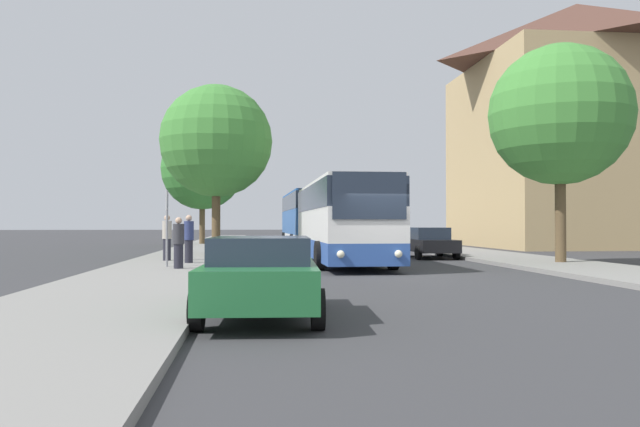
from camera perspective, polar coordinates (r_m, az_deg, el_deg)
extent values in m
plane|color=#38383A|center=(19.24, 6.18, -5.65)|extent=(300.00, 300.00, 0.00)
cube|color=gray|center=(19.02, -14.99, -5.45)|extent=(4.00, 120.00, 0.15)
cube|color=gray|center=(21.82, 24.51, -4.82)|extent=(4.00, 120.00, 0.15)
cube|color=tan|center=(47.35, 22.49, 4.93)|extent=(14.34, 14.60, 12.75)
pyramid|color=#513328|center=(48.96, 22.42, 14.91)|extent=(14.34, 14.60, 4.30)
cube|color=#2D519E|center=(24.71, 1.98, -3.16)|extent=(2.62, 11.51, 0.70)
cube|color=silver|center=(24.69, 1.98, -1.03)|extent=(2.62, 11.51, 1.14)
cube|color=#232D3D|center=(24.71, 1.98, 1.40)|extent=(2.65, 11.28, 0.95)
cube|color=silver|center=(24.74, 1.98, 2.64)|extent=(2.57, 11.28, 0.12)
cube|color=#232D3D|center=(19.01, 4.55, 1.65)|extent=(2.29, 0.08, 1.45)
sphere|color=#F4EAC1|center=(18.85, 1.91, -3.74)|extent=(0.24, 0.24, 0.24)
sphere|color=#F4EAC1|center=(19.19, 7.19, -3.69)|extent=(0.24, 0.24, 0.24)
cylinder|color=black|center=(21.13, -0.05, -3.88)|extent=(0.31, 1.00, 1.00)
cylinder|color=black|center=(21.57, 6.69, -3.81)|extent=(0.31, 1.00, 1.00)
cylinder|color=black|center=(27.99, -1.64, -3.16)|extent=(0.31, 1.00, 1.00)
cylinder|color=black|center=(28.32, 3.50, -3.13)|extent=(0.31, 1.00, 1.00)
cube|color=silver|center=(38.96, -1.16, -2.35)|extent=(2.62, 11.43, 0.70)
cube|color=#285BA8|center=(38.95, -1.16, -0.77)|extent=(2.62, 11.43, 1.45)
cube|color=#232D3D|center=(38.97, -1.16, 1.00)|extent=(2.64, 11.20, 0.95)
cube|color=#285BA8|center=(38.99, -1.16, 1.78)|extent=(2.57, 11.20, 0.12)
cube|color=#232D3D|center=(33.28, -0.12, 1.07)|extent=(2.17, 0.10, 1.45)
sphere|color=#F4EAC1|center=(33.16, -1.56, -2.54)|extent=(0.24, 0.24, 0.24)
sphere|color=#F4EAC1|center=(33.37, 1.32, -2.53)|extent=(0.24, 0.24, 0.24)
cylinder|color=black|center=(35.45, -2.51, -2.69)|extent=(0.32, 1.01, 1.00)
cylinder|color=black|center=(35.73, 1.34, -2.68)|extent=(0.32, 1.01, 1.00)
cylinder|color=black|center=(42.26, -3.27, -2.41)|extent=(0.32, 1.01, 1.00)
cylinder|color=black|center=(42.49, -0.03, -2.41)|extent=(0.32, 1.01, 1.00)
cube|color=#236B38|center=(10.60, -5.40, -6.12)|extent=(2.01, 4.28, 0.62)
cube|color=#232D3D|center=(10.40, -5.43, -3.32)|extent=(1.68, 2.26, 0.43)
cylinder|color=black|center=(11.99, -9.45, -7.01)|extent=(0.23, 0.63, 0.62)
cylinder|color=black|center=(11.92, -0.82, -7.06)|extent=(0.23, 0.63, 0.62)
cylinder|color=black|center=(9.43, -11.22, -8.66)|extent=(0.23, 0.63, 0.62)
cylinder|color=black|center=(9.35, -0.19, -8.75)|extent=(0.23, 0.63, 0.62)
cube|color=black|center=(29.27, 9.98, -2.87)|extent=(1.79, 4.33, 0.56)
cube|color=#232D3D|center=(29.42, 9.89, -1.79)|extent=(1.55, 2.26, 0.54)
cylinder|color=black|center=(28.24, 12.36, -3.50)|extent=(0.21, 0.62, 0.62)
cylinder|color=black|center=(27.78, 8.98, -3.56)|extent=(0.21, 0.62, 0.62)
cylinder|color=black|center=(30.79, 10.87, -3.30)|extent=(0.21, 0.62, 0.62)
cylinder|color=black|center=(30.37, 7.76, -3.34)|extent=(0.21, 0.62, 0.62)
cylinder|color=gray|center=(21.42, -13.82, -1.34)|extent=(0.08, 0.08, 2.54)
cube|color=silver|center=(21.43, -13.81, 1.12)|extent=(0.03, 0.45, 0.60)
cylinder|color=#23232D|center=(20.47, -12.81, -3.84)|extent=(0.30, 0.30, 0.78)
cylinder|color=#333338|center=(20.45, -12.80, -1.83)|extent=(0.36, 0.36, 0.65)
sphere|color=tan|center=(20.44, -12.80, -0.63)|extent=(0.21, 0.21, 0.21)
cylinder|color=#23232D|center=(23.37, -11.91, -3.41)|extent=(0.30, 0.30, 0.83)
cylinder|color=navy|center=(23.35, -11.91, -1.54)|extent=(0.36, 0.36, 0.69)
sphere|color=tan|center=(23.35, -11.90, -0.41)|extent=(0.23, 0.23, 0.23)
cylinder|color=#23232D|center=(25.03, -13.82, -3.23)|extent=(0.30, 0.30, 0.84)
cylinder|color=#B2A899|center=(25.02, -13.81, -1.46)|extent=(0.36, 0.36, 0.70)
sphere|color=tan|center=(25.02, -13.81, -0.40)|extent=(0.23, 0.23, 0.23)
cylinder|color=brown|center=(29.61, -9.49, -0.46)|extent=(0.40, 0.40, 3.35)
sphere|color=#428938|center=(29.87, -9.47, 6.55)|extent=(5.26, 5.26, 5.26)
cylinder|color=brown|center=(45.53, -10.72, -0.73)|extent=(0.40, 0.40, 3.19)
sphere|color=#387F33|center=(45.70, -10.71, 4.04)|extent=(5.88, 5.88, 5.88)
cylinder|color=brown|center=(25.05, 21.13, -0.09)|extent=(0.40, 0.40, 3.55)
sphere|color=#428938|center=(25.38, 21.08, 8.42)|extent=(5.28, 5.28, 5.28)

